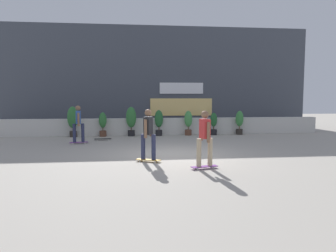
{
  "coord_description": "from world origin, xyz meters",
  "views": [
    {
      "loc": [
        -1.47,
        -11.3,
        2.13
      ],
      "look_at": [
        0.0,
        1.5,
        0.9
      ],
      "focal_mm": 34.13,
      "sensor_mm": 36.0,
      "label": 1
    }
  ],
  "objects_px": {
    "potted_plant_5": "(214,123)",
    "potted_plant_6": "(240,121)",
    "potted_plant_2": "(131,119)",
    "potted_plant_4": "(188,122)",
    "potted_plant_3": "(159,121)",
    "skateboard_near_camera": "(103,139)",
    "skater_mid_plaza": "(148,133)",
    "potted_plant_0": "(73,119)",
    "potted_plant_1": "(103,123)",
    "skater_by_wall_left": "(78,123)",
    "skater_far_left": "(205,137)"
  },
  "relations": [
    {
      "from": "potted_plant_3",
      "to": "skateboard_near_camera",
      "type": "height_order",
      "value": "potted_plant_3"
    },
    {
      "from": "potted_plant_0",
      "to": "potted_plant_4",
      "type": "height_order",
      "value": "potted_plant_0"
    },
    {
      "from": "potted_plant_2",
      "to": "potted_plant_5",
      "type": "bearing_deg",
      "value": 0.0
    },
    {
      "from": "potted_plant_2",
      "to": "potted_plant_4",
      "type": "relative_size",
      "value": 1.17
    },
    {
      "from": "potted_plant_1",
      "to": "skater_mid_plaza",
      "type": "relative_size",
      "value": 0.75
    },
    {
      "from": "skater_by_wall_left",
      "to": "skateboard_near_camera",
      "type": "relative_size",
      "value": 2.06
    },
    {
      "from": "potted_plant_2",
      "to": "skater_mid_plaza",
      "type": "distance_m",
      "value": 6.73
    },
    {
      "from": "potted_plant_5",
      "to": "skateboard_near_camera",
      "type": "height_order",
      "value": "potted_plant_5"
    },
    {
      "from": "potted_plant_6",
      "to": "skater_mid_plaza",
      "type": "height_order",
      "value": "skater_mid_plaza"
    },
    {
      "from": "potted_plant_0",
      "to": "potted_plant_3",
      "type": "distance_m",
      "value": 4.46
    },
    {
      "from": "potted_plant_2",
      "to": "skater_far_left",
      "type": "height_order",
      "value": "skater_far_left"
    },
    {
      "from": "potted_plant_5",
      "to": "skater_mid_plaza",
      "type": "relative_size",
      "value": 0.71
    },
    {
      "from": "potted_plant_5",
      "to": "potted_plant_6",
      "type": "bearing_deg",
      "value": 0.0
    },
    {
      "from": "skater_by_wall_left",
      "to": "skater_far_left",
      "type": "xyz_separation_m",
      "value": [
        4.44,
        -5.41,
        0.0
      ]
    },
    {
      "from": "potted_plant_1",
      "to": "potted_plant_5",
      "type": "distance_m",
      "value": 5.93
    },
    {
      "from": "potted_plant_2",
      "to": "potted_plant_4",
      "type": "bearing_deg",
      "value": -0.0
    },
    {
      "from": "skater_mid_plaza",
      "to": "potted_plant_3",
      "type": "bearing_deg",
      "value": 82.23
    },
    {
      "from": "potted_plant_5",
      "to": "potted_plant_6",
      "type": "height_order",
      "value": "potted_plant_6"
    },
    {
      "from": "potted_plant_3",
      "to": "skateboard_near_camera",
      "type": "bearing_deg",
      "value": -153.16
    },
    {
      "from": "potted_plant_4",
      "to": "potted_plant_5",
      "type": "distance_m",
      "value": 1.4
    },
    {
      "from": "skater_mid_plaza",
      "to": "potted_plant_2",
      "type": "bearing_deg",
      "value": 94.68
    },
    {
      "from": "potted_plant_5",
      "to": "skater_far_left",
      "type": "distance_m",
      "value": 8.22
    },
    {
      "from": "potted_plant_1",
      "to": "potted_plant_4",
      "type": "height_order",
      "value": "potted_plant_4"
    },
    {
      "from": "potted_plant_1",
      "to": "potted_plant_4",
      "type": "bearing_deg",
      "value": -0.0
    },
    {
      "from": "potted_plant_4",
      "to": "skater_by_wall_left",
      "type": "xyz_separation_m",
      "value": [
        -5.37,
        -2.47,
        0.2
      ]
    },
    {
      "from": "potted_plant_6",
      "to": "potted_plant_3",
      "type": "bearing_deg",
      "value": -180.0
    },
    {
      "from": "potted_plant_1",
      "to": "potted_plant_4",
      "type": "distance_m",
      "value": 4.53
    },
    {
      "from": "potted_plant_6",
      "to": "skateboard_near_camera",
      "type": "distance_m",
      "value": 7.43
    },
    {
      "from": "potted_plant_3",
      "to": "skater_mid_plaza",
      "type": "bearing_deg",
      "value": -97.77
    },
    {
      "from": "potted_plant_6",
      "to": "skater_by_wall_left",
      "type": "height_order",
      "value": "skater_by_wall_left"
    },
    {
      "from": "potted_plant_5",
      "to": "skater_far_left",
      "type": "xyz_separation_m",
      "value": [
        -2.33,
        -7.87,
        0.3
      ]
    },
    {
      "from": "potted_plant_4",
      "to": "skateboard_near_camera",
      "type": "relative_size",
      "value": 1.61
    },
    {
      "from": "potted_plant_6",
      "to": "skater_mid_plaza",
      "type": "bearing_deg",
      "value": -128.6
    },
    {
      "from": "potted_plant_0",
      "to": "potted_plant_4",
      "type": "xyz_separation_m",
      "value": [
        6.05,
        -0.0,
        -0.18
      ]
    },
    {
      "from": "potted_plant_2",
      "to": "potted_plant_4",
      "type": "height_order",
      "value": "potted_plant_2"
    },
    {
      "from": "potted_plant_3",
      "to": "skater_by_wall_left",
      "type": "relative_size",
      "value": 0.81
    },
    {
      "from": "potted_plant_4",
      "to": "skateboard_near_camera",
      "type": "distance_m",
      "value": 4.69
    },
    {
      "from": "potted_plant_2",
      "to": "skater_by_wall_left",
      "type": "distance_m",
      "value": 3.38
    },
    {
      "from": "potted_plant_3",
      "to": "skater_mid_plaza",
      "type": "distance_m",
      "value": 6.77
    },
    {
      "from": "potted_plant_1",
      "to": "skateboard_near_camera",
      "type": "distance_m",
      "value": 1.57
    },
    {
      "from": "skater_mid_plaza",
      "to": "potted_plant_0",
      "type": "bearing_deg",
      "value": 117.85
    },
    {
      "from": "skater_far_left",
      "to": "potted_plant_0",
      "type": "bearing_deg",
      "value": 123.02
    },
    {
      "from": "potted_plant_0",
      "to": "skater_mid_plaza",
      "type": "relative_size",
      "value": 0.93
    },
    {
      "from": "skater_by_wall_left",
      "to": "potted_plant_1",
      "type": "bearing_deg",
      "value": 71.14
    },
    {
      "from": "potted_plant_2",
      "to": "potted_plant_3",
      "type": "bearing_deg",
      "value": 0.0
    },
    {
      "from": "potted_plant_2",
      "to": "potted_plant_3",
      "type": "distance_m",
      "value": 1.47
    },
    {
      "from": "potted_plant_0",
      "to": "potted_plant_1",
      "type": "relative_size",
      "value": 1.24
    },
    {
      "from": "potted_plant_1",
      "to": "potted_plant_6",
      "type": "xyz_separation_m",
      "value": [
        7.37,
        0.0,
        0.03
      ]
    },
    {
      "from": "skateboard_near_camera",
      "to": "potted_plant_1",
      "type": "bearing_deg",
      "value": 94.54
    },
    {
      "from": "potted_plant_0",
      "to": "skater_mid_plaza",
      "type": "distance_m",
      "value": 7.58
    }
  ]
}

